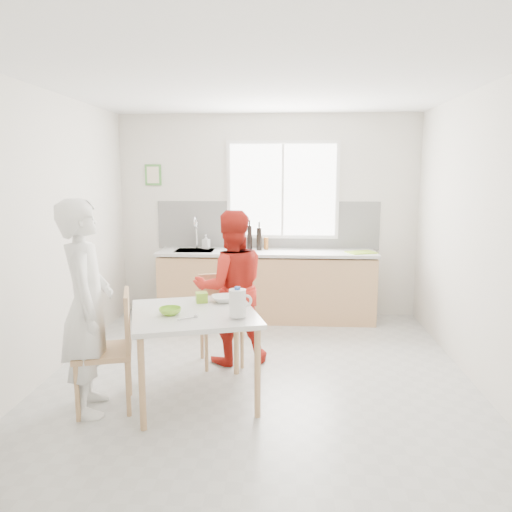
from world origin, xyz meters
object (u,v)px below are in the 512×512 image
Objects in this scene: person_white at (87,307)px; milk_jug at (238,303)px; bowl_green at (170,311)px; person_red at (231,287)px; wine_bottle_a at (250,237)px; wine_bottle_b at (259,239)px; chair_far at (220,314)px; dining_table at (194,321)px; chair_left at (112,345)px; bowl_white at (224,299)px.

person_white reaches higher than milk_jug.
person_red is at bearing 68.46° from bowl_green.
wine_bottle_a is at bearing -108.97° from person_red.
bowl_green is at bearing -94.38° from person_white.
person_red is at bearing -97.13° from wine_bottle_b.
person_red is at bearing -13.29° from chair_far.
dining_table is 0.69m from chair_left.
milk_jug reaches higher than dining_table.
bowl_white is (0.86, 0.52, 0.27)m from chair_left.
dining_table is 0.41m from bowl_white.
bowl_white is at bearing 92.53° from milk_jug.
wine_bottle_a is (-0.11, 2.72, 0.17)m from milk_jug.
wine_bottle_b is (0.31, 1.59, 0.57)m from chair_far.
milk_jug is (0.57, -0.07, 0.10)m from bowl_green.
chair_left is 0.37m from person_white.
dining_table is at bearing -113.16° from chair_far.
chair_far is at bearing -101.12° from wine_bottle_b.
dining_table is at bearing -99.49° from wine_bottle_b.
person_white is (-0.92, -1.13, 0.37)m from chair_far.
wine_bottle_b is at bearing 80.51° from dining_table.
milk_jug reaches higher than chair_left.
wine_bottle_b is (0.41, 2.48, 0.37)m from dining_table.
person_white is at bearing -90.00° from chair_left.
chair_left is at bearing 164.29° from milk_jug.
dining_table is 0.91m from chair_far.
bowl_white is at bearing 56.44° from dining_table.
dining_table is at bearing -96.35° from wine_bottle_a.
milk_jug is 2.73m from wine_bottle_a.
wine_bottle_b reaches higher than milk_jug.
bowl_white is 0.75× the size of wine_bottle_b.
dining_table is 5.58× the size of bowl_white.
person_white is 7.70× the size of bowl_white.
bowl_green is 0.77× the size of milk_jug.
person_red is 1.68m from wine_bottle_a.
bowl_white is 0.71× the size of wine_bottle_a.
milk_jug is (1.04, 0.02, 0.37)m from chair_left.
dining_table is 4.20× the size of wine_bottle_b.
chair_left is 4.07× the size of milk_jug.
person_white is 5.79× the size of wine_bottle_b.
bowl_white is 0.54m from milk_jug.
milk_jug is at bearing 74.29° from chair_left.
wine_bottle_a is at bearing 80.14° from bowl_green.
bowl_white is (0.11, -0.56, 0.31)m from chair_far.
wine_bottle_b is at bearing 62.24° from chair_far.
milk_jug is 0.75× the size of wine_bottle_a.
chair_left is 5.31× the size of bowl_green.
chair_far reaches higher than dining_table.
person_white is 9.43× the size of bowl_green.
wine_bottle_a is at bearing -38.17° from person_white.
bowl_green is 2.66m from wine_bottle_b.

